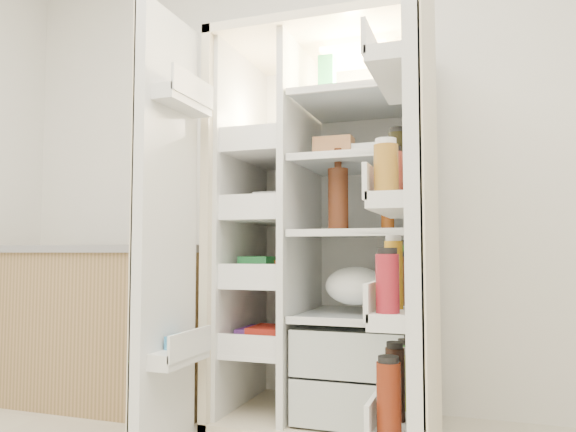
% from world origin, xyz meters
% --- Properties ---
extents(wall_back, '(4.00, 0.02, 2.70)m').
position_xyz_m(wall_back, '(0.00, 2.00, 1.35)').
color(wall_back, silver).
rests_on(wall_back, floor).
extents(refrigerator, '(0.92, 0.70, 1.80)m').
position_xyz_m(refrigerator, '(0.04, 1.65, 0.74)').
color(refrigerator, beige).
rests_on(refrigerator, floor).
extents(freezer_door, '(0.15, 0.40, 1.72)m').
position_xyz_m(freezer_door, '(-0.47, 1.05, 0.89)').
color(freezer_door, silver).
rests_on(freezer_door, floor).
extents(fridge_door, '(0.17, 0.58, 1.72)m').
position_xyz_m(fridge_door, '(0.51, 0.96, 0.87)').
color(fridge_door, silver).
rests_on(fridge_door, floor).
extents(kitchen_counter, '(1.15, 0.61, 0.84)m').
position_xyz_m(kitchen_counter, '(-1.13, 1.67, 0.42)').
color(kitchen_counter, '#A17C50').
rests_on(kitchen_counter, floor).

